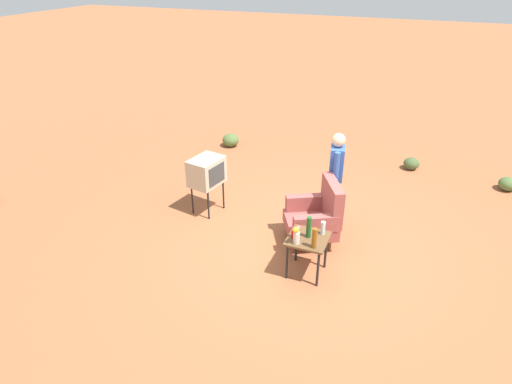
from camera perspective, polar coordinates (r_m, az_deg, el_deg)
The scene contains 13 objects.
ground_plane at distance 7.13m, azimuth 6.83°, elevation -6.68°, with size 60.00×60.00×0.00m, color #A05B38.
armchair at distance 6.92m, azimuth 8.00°, elevation -3.01°, with size 1.04×1.05×1.06m.
side_table at distance 6.22m, azimuth 6.78°, elevation -6.65°, with size 0.56×0.56×0.61m.
tv_on_stand at distance 7.62m, azimuth -6.48°, elevation 2.63°, with size 0.67×0.54×1.03m.
person_standing at distance 7.26m, azimuth 10.37°, elevation 2.35°, with size 0.56×0.29×1.64m.
bottle_wine_green at distance 6.10m, azimuth 6.92°, elevation -4.60°, with size 0.07×0.07×0.32m, color #1E5623.
bottle_tall_amber at distance 5.91m, azimuth 7.65°, elevation -6.01°, with size 0.07×0.07×0.30m, color brown.
bottle_short_clear at distance 6.22m, azimuth 8.75°, elevation -4.67°, with size 0.06×0.06×0.20m, color silver.
soda_can_red at distance 6.13m, azimuth 4.91°, elevation -5.43°, with size 0.07×0.07×0.12m, color red.
flower_vase at distance 5.96m, azimuth 5.34°, elevation -5.53°, with size 0.15×0.10×0.27m.
shrub_near at distance 10.03m, azimuth 19.67°, elevation 3.53°, with size 0.33×0.33×0.26m, color #475B33.
shrub_mid at distance 10.64m, azimuth -3.34°, elevation 6.80°, with size 0.40×0.40×0.31m, color #516B38.
shrub_lone at distance 9.91m, azimuth 30.08°, elevation 0.93°, with size 0.34×0.34×0.27m, color #516B38.
Camera 1 is at (5.68, 1.38, 4.09)m, focal length 30.56 mm.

